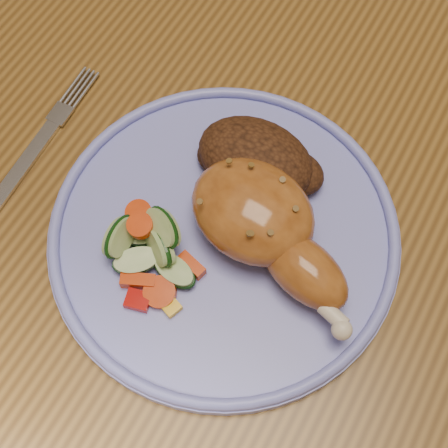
# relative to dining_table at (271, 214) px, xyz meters

# --- Properties ---
(ground) EXTENTS (4.00, 4.00, 0.00)m
(ground) POSITION_rel_dining_table_xyz_m (0.00, 0.00, -0.67)
(ground) COLOR #51361B
(ground) RESTS_ON ground
(dining_table) EXTENTS (0.90, 1.40, 0.75)m
(dining_table) POSITION_rel_dining_table_xyz_m (0.00, 0.00, 0.00)
(dining_table) COLOR brown
(dining_table) RESTS_ON ground
(plate) EXTENTS (0.30, 0.30, 0.01)m
(plate) POSITION_rel_dining_table_xyz_m (-0.01, -0.08, 0.09)
(plate) COLOR #777DDB
(plate) RESTS_ON dining_table
(plate_rim) EXTENTS (0.30, 0.30, 0.01)m
(plate_rim) POSITION_rel_dining_table_xyz_m (-0.01, -0.08, 0.10)
(plate_rim) COLOR #777DDB
(plate_rim) RESTS_ON plate
(chicken_leg) EXTENTS (0.18, 0.11, 0.06)m
(chicken_leg) POSITION_rel_dining_table_xyz_m (0.02, -0.07, 0.12)
(chicken_leg) COLOR #A45C22
(chicken_leg) RESTS_ON plate
(rice_pilaf) EXTENTS (0.11, 0.08, 0.05)m
(rice_pilaf) POSITION_rel_dining_table_xyz_m (-0.01, -0.01, 0.11)
(rice_pilaf) COLOR #3F210F
(rice_pilaf) RESTS_ON plate
(vegetable_pile) EXTENTS (0.09, 0.09, 0.05)m
(vegetable_pile) POSITION_rel_dining_table_xyz_m (-0.05, -0.13, 0.11)
(vegetable_pile) COLOR #A50A05
(vegetable_pile) RESTS_ON plate
(fork) EXTENTS (0.03, 0.17, 0.00)m
(fork) POSITION_rel_dining_table_xyz_m (-0.21, -0.09, 0.09)
(fork) COLOR silver
(fork) RESTS_ON dining_table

